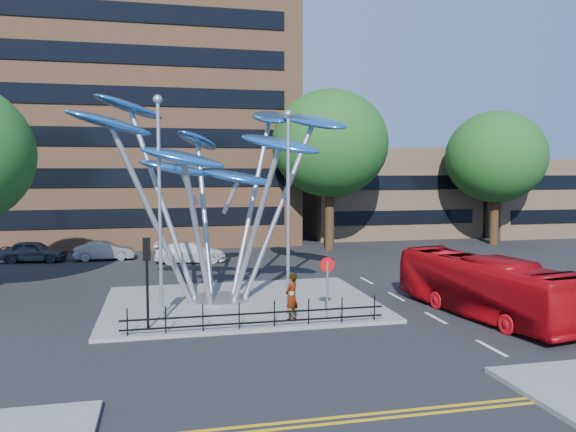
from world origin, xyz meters
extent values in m
plane|color=black|center=(0.00, 0.00, 0.00)|extent=(120.00, 120.00, 0.00)
cube|color=slate|center=(-1.00, 6.00, 0.07)|extent=(12.00, 9.00, 0.15)
cube|color=gold|center=(0.00, -6.00, 0.01)|extent=(40.00, 0.12, 0.01)
cube|color=gold|center=(0.00, -6.30, 0.01)|extent=(40.00, 0.12, 0.01)
cube|color=#8D5D3D|center=(-6.00, 32.00, 15.00)|extent=(25.00, 15.00, 30.00)
cube|color=tan|center=(16.00, 30.00, 4.00)|extent=(15.00, 8.00, 8.00)
cube|color=tan|center=(30.00, 28.00, 3.50)|extent=(12.00, 8.00, 7.00)
cylinder|color=black|center=(8.00, 22.00, 2.86)|extent=(0.70, 0.70, 5.72)
ellipsoid|color=#164D1A|center=(8.00, 22.00, 8.06)|extent=(8.80, 8.80, 8.10)
cylinder|color=black|center=(22.00, 22.00, 2.53)|extent=(0.70, 0.70, 5.06)
ellipsoid|color=#164D1A|center=(22.00, 22.00, 7.13)|extent=(8.00, 8.00, 7.36)
cylinder|color=#9EA0A5|center=(-2.00, 6.50, 0.21)|extent=(2.80, 2.80, 0.12)
cylinder|color=#9EA0A5|center=(-3.20, 5.90, 4.05)|extent=(0.24, 0.24, 7.80)
ellipsoid|color=#327EDB|center=(-6.40, 4.90, 7.95)|extent=(3.92, 2.95, 1.39)
cylinder|color=#9EA0A5|center=(-2.40, 5.50, 3.35)|extent=(0.24, 0.24, 6.40)
ellipsoid|color=#327EDB|center=(-3.60, 3.30, 6.55)|extent=(3.47, 1.78, 1.31)
cylinder|color=#9EA0A5|center=(-1.40, 5.70, 3.65)|extent=(0.24, 0.24, 7.00)
ellipsoid|color=#327EDB|center=(0.40, 4.10, 7.15)|extent=(3.81, 3.11, 1.36)
cylinder|color=#9EA0A5|center=(-0.80, 6.50, 4.25)|extent=(0.24, 0.24, 8.20)
ellipsoid|color=#327EDB|center=(2.60, 6.90, 8.35)|extent=(3.52, 4.06, 1.44)
cylinder|color=#9EA0A5|center=(-1.20, 7.40, 4.45)|extent=(0.24, 0.24, 8.60)
ellipsoid|color=#327EDB|center=(1.00, 9.40, 8.75)|extent=(2.21, 3.79, 1.39)
cylinder|color=#9EA0A5|center=(-2.20, 7.50, 3.85)|extent=(0.24, 0.24, 7.40)
ellipsoid|color=#327EDB|center=(-2.60, 10.10, 7.55)|extent=(3.02, 3.71, 1.34)
cylinder|color=#9EA0A5|center=(-3.00, 6.90, 4.55)|extent=(0.24, 0.24, 8.80)
ellipsoid|color=#327EDB|center=(-5.80, 8.30, 8.95)|extent=(3.88, 3.60, 1.42)
ellipsoid|color=#327EDB|center=(-3.80, 6.70, 6.15)|extent=(3.40, 1.96, 1.13)
ellipsoid|color=#327EDB|center=(-1.10, 6.10, 5.75)|extent=(3.39, 2.16, 1.11)
cylinder|color=#9EA0A5|center=(-4.50, 3.50, 4.40)|extent=(0.14, 0.14, 8.50)
sphere|color=#9EA0A5|center=(-4.50, 3.50, 8.77)|extent=(0.36, 0.36, 0.36)
cylinder|color=#9EA0A5|center=(0.50, 3.00, 4.15)|extent=(0.14, 0.14, 8.00)
sphere|color=#9EA0A5|center=(0.50, 3.00, 8.27)|extent=(0.36, 0.36, 0.36)
cylinder|color=black|center=(-5.00, 2.50, 1.75)|extent=(0.10, 0.10, 3.20)
cube|color=black|center=(-5.00, 2.50, 3.15)|extent=(0.28, 0.18, 0.85)
sphere|color=#FF0C0C|center=(-5.00, 2.50, 3.43)|extent=(0.18, 0.18, 0.18)
cylinder|color=#9EA0A5|center=(2.00, 2.50, 1.30)|extent=(0.08, 0.08, 2.30)
cylinder|color=red|center=(2.00, 2.53, 2.30)|extent=(0.60, 0.04, 0.60)
cube|color=white|center=(2.00, 2.55, 2.30)|extent=(0.42, 0.03, 0.10)
cylinder|color=black|center=(-5.70, 1.70, 0.65)|extent=(0.05, 0.05, 1.00)
cylinder|color=black|center=(-4.36, 1.70, 0.65)|extent=(0.05, 0.05, 1.00)
cylinder|color=black|center=(-3.01, 1.70, 0.65)|extent=(0.05, 0.05, 1.00)
cylinder|color=black|center=(-1.67, 1.70, 0.65)|extent=(0.05, 0.05, 1.00)
cylinder|color=black|center=(-0.33, 1.70, 0.65)|extent=(0.05, 0.05, 1.00)
cylinder|color=black|center=(1.01, 1.70, 0.65)|extent=(0.05, 0.05, 1.00)
cylinder|color=black|center=(2.36, 1.70, 0.65)|extent=(0.05, 0.05, 1.00)
cylinder|color=black|center=(3.70, 1.70, 0.65)|extent=(0.05, 0.05, 1.00)
cube|color=black|center=(-1.00, 1.70, 0.70)|extent=(10.00, 0.06, 0.06)
cube|color=black|center=(-1.00, 1.70, 0.35)|extent=(10.00, 0.06, 0.06)
imported|color=#A9070E|center=(8.50, 1.81, 1.27)|extent=(3.65, 9.34, 2.54)
imported|color=gray|center=(0.53, 2.50, 1.07)|extent=(0.80, 0.77, 1.84)
imported|color=#44454C|center=(-12.77, 20.80, 0.71)|extent=(4.35, 2.24, 1.42)
imported|color=#93969A|center=(-8.27, 20.52, 0.64)|extent=(3.89, 1.42, 1.27)
imported|color=silver|center=(-2.67, 18.34, 0.67)|extent=(4.69, 2.03, 1.34)
camera|label=1|loc=(-4.39, -18.76, 6.09)|focal=35.00mm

